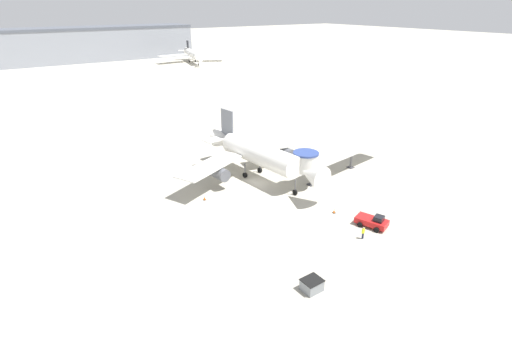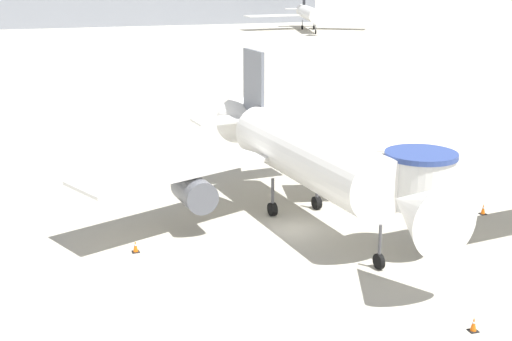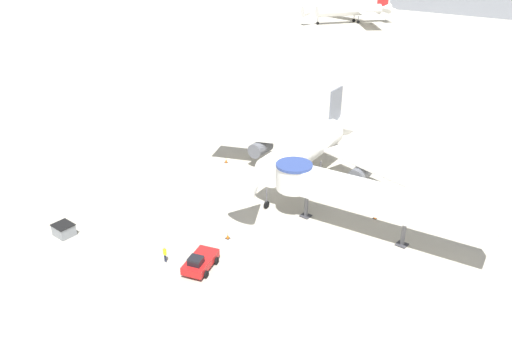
# 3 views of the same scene
# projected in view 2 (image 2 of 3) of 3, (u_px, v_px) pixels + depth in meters

# --- Properties ---
(ground_plane) EXTENTS (800.00, 800.00, 0.00)m
(ground_plane) POSITION_uv_depth(u_px,v_px,m) (293.00, 229.00, 45.62)
(ground_plane) COLOR #A8A393
(main_airplane) EXTENTS (30.32, 26.14, 10.30)m
(main_airplane) POSITION_uv_depth(u_px,v_px,m) (306.00, 156.00, 46.28)
(main_airplane) COLOR white
(main_airplane) RESTS_ON ground_plane
(traffic_cone_near_nose) EXTENTS (0.43, 0.43, 0.71)m
(traffic_cone_near_nose) POSITION_uv_depth(u_px,v_px,m) (474.00, 324.00, 32.73)
(traffic_cone_near_nose) COLOR black
(traffic_cone_near_nose) RESTS_ON ground_plane
(traffic_cone_starboard_wing) EXTENTS (0.44, 0.44, 0.73)m
(traffic_cone_starboard_wing) POSITION_uv_depth(u_px,v_px,m) (483.00, 209.00, 48.26)
(traffic_cone_starboard_wing) COLOR black
(traffic_cone_starboard_wing) RESTS_ON ground_plane
(traffic_cone_port_wing) EXTENTS (0.44, 0.44, 0.72)m
(traffic_cone_port_wing) POSITION_uv_depth(u_px,v_px,m) (135.00, 247.00, 41.83)
(traffic_cone_port_wing) COLOR black
(traffic_cone_port_wing) RESTS_ON ground_plane
(background_jet_black_tail) EXTENTS (33.53, 31.18, 9.71)m
(background_jet_black_tail) POSITION_uv_depth(u_px,v_px,m) (309.00, 14.00, 187.11)
(background_jet_black_tail) COLOR white
(background_jet_black_tail) RESTS_ON ground_plane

